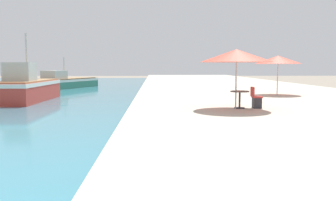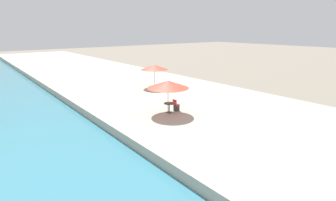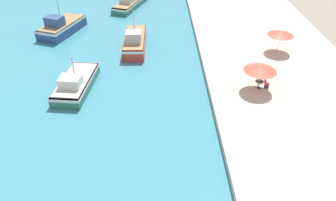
{
  "view_description": "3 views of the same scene",
  "coord_description": "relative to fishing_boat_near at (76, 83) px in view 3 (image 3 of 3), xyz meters",
  "views": [
    {
      "loc": [
        1.1,
        5.08,
        2.42
      ],
      "look_at": [
        1.5,
        15.73,
        1.44
      ],
      "focal_mm": 40.0,
      "sensor_mm": 36.0,
      "label": 1
    },
    {
      "loc": [
        -6.93,
        6.02,
        6.76
      ],
      "look_at": [
        4.53,
        20.58,
        1.64
      ],
      "focal_mm": 28.0,
      "sensor_mm": 36.0,
      "label": 2
    },
    {
      "loc": [
        -4.71,
        -5.25,
        17.58
      ],
      "look_at": [
        -4.0,
        18.0,
        1.24
      ],
      "focal_mm": 35.0,
      "sensor_mm": 36.0,
      "label": 3
    }
  ],
  "objects": [
    {
      "name": "fishing_boat_near",
      "position": [
        0.0,
        0.0,
        0.0
      ],
      "size": [
        3.67,
        7.3,
        3.54
      ],
      "rotation": [
        0.0,
        0.0,
        -0.12
      ],
      "color": "#33705B",
      "rests_on": "water_basin"
    },
    {
      "name": "cafe_umbrella_pink",
      "position": [
        17.36,
        -1.32,
        2.11
      ],
      "size": [
        3.04,
        3.04,
        2.48
      ],
      "color": "#B7B7B7",
      "rests_on": "quay_promenade"
    },
    {
      "name": "quay_promenade",
      "position": [
        20.83,
        15.1,
        -0.42
      ],
      "size": [
        16.0,
        90.0,
        0.64
      ],
      "color": "#BCB29E",
      "rests_on": "ground_plane"
    },
    {
      "name": "cafe_umbrella_white",
      "position": [
        21.73,
        6.51,
        2.08
      ],
      "size": [
        2.9,
        2.9,
        2.44
      ],
      "color": "#B7B7B7",
      "rests_on": "quay_promenade"
    },
    {
      "name": "fishing_boat_distant",
      "position": [
        4.05,
        24.35,
        -0.03
      ],
      "size": [
        6.1,
        10.65,
        3.37
      ],
      "rotation": [
        0.0,
        0.0,
        -0.36
      ],
      "color": "#33705B",
      "rests_on": "water_basin"
    },
    {
      "name": "cafe_table",
      "position": [
        17.55,
        -1.22,
        0.43
      ],
      "size": [
        0.8,
        0.8,
        0.74
      ],
      "color": "#333338",
      "rests_on": "quay_promenade"
    },
    {
      "name": "fishing_boat_mid",
      "position": [
        5.27,
        8.95,
        0.21
      ],
      "size": [
        2.56,
        7.73,
        4.62
      ],
      "rotation": [
        0.0,
        0.0,
        -0.01
      ],
      "color": "red",
      "rests_on": "water_basin"
    },
    {
      "name": "fishing_boat_far",
      "position": [
        -4.57,
        13.78,
        0.21
      ],
      "size": [
        5.49,
        7.8,
        4.63
      ],
      "rotation": [
        0.0,
        0.0,
        -0.37
      ],
      "color": "navy",
      "rests_on": "water_basin"
    },
    {
      "name": "cafe_chair_left",
      "position": [
        18.27,
        -1.19,
        0.22
      ],
      "size": [
        0.45,
        0.42,
        0.91
      ],
      "rotation": [
        0.0,
        0.0,
        -1.53
      ],
      "color": "#2D2D33",
      "rests_on": "quay_promenade"
    }
  ]
}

